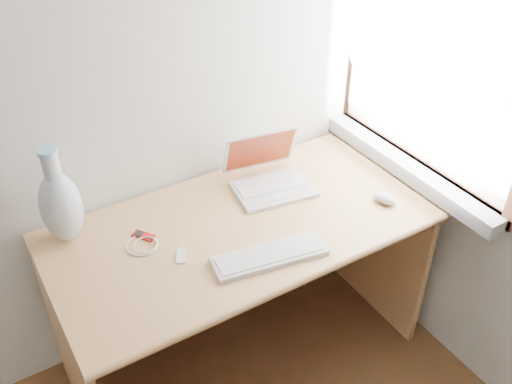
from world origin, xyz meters
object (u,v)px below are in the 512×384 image
laptop (268,176)px  external_keyboard (270,255)px  vase (61,204)px  desk (231,253)px

laptop → external_keyboard: size_ratio=0.81×
vase → desk: bearing=-16.0°
external_keyboard → vase: bearing=150.2°
desk → vase: (-0.57, 0.16, 0.37)m
desk → vase: vase is taller
desk → laptop: bearing=16.8°
desk → external_keyboard: (-0.01, -0.30, 0.23)m
external_keyboard → vase: vase is taller
desk → external_keyboard: bearing=-92.0°
external_keyboard → laptop: bearing=68.2°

